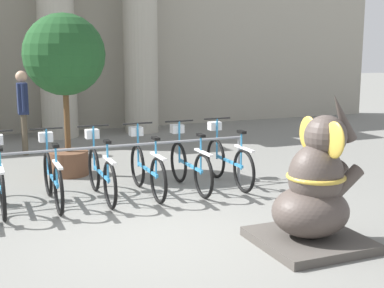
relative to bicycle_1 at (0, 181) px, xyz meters
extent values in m
plane|color=slate|center=(1.72, -1.82, -0.41)|extent=(60.00, 60.00, 0.00)
cube|color=#A39E8E|center=(1.72, 6.78, 2.59)|extent=(20.00, 0.20, 6.00)
cylinder|color=#ADA899|center=(1.72, 5.78, 2.09)|extent=(0.88, 0.88, 5.00)
cylinder|color=#ADA899|center=(3.84, 5.78, 2.09)|extent=(0.88, 0.88, 5.00)
cylinder|color=gray|center=(3.77, 0.13, -0.03)|extent=(0.05, 0.05, 0.75)
cylinder|color=gray|center=(1.41, 0.13, 0.34)|extent=(4.83, 0.04, 0.04)
torus|color=black|center=(0.00, -0.55, -0.07)|extent=(0.05, 0.68, 0.68)
cube|color=#338CC6|center=(0.00, -0.04, -0.02)|extent=(0.04, 0.92, 0.04)
cube|color=silver|center=(0.00, -0.55, 0.29)|extent=(0.06, 0.57, 0.03)
cylinder|color=#338CC6|center=(0.00, -0.45, 0.22)|extent=(0.03, 0.03, 0.58)
torus|color=black|center=(0.70, 0.45, -0.07)|extent=(0.05, 0.68, 0.68)
torus|color=black|center=(0.70, -0.57, -0.07)|extent=(0.05, 0.68, 0.68)
cube|color=#338CC6|center=(0.70, -0.06, -0.02)|extent=(0.04, 0.92, 0.04)
cube|color=silver|center=(0.70, -0.57, 0.29)|extent=(0.06, 0.57, 0.03)
cylinder|color=#338CC6|center=(0.70, -0.47, 0.22)|extent=(0.03, 0.03, 0.58)
cube|color=black|center=(0.70, -0.47, 0.53)|extent=(0.08, 0.18, 0.04)
cylinder|color=#338CC6|center=(0.70, 0.41, 0.28)|extent=(0.03, 0.03, 0.69)
cylinder|color=black|center=(0.70, 0.41, 0.62)|extent=(0.48, 0.03, 0.03)
cube|color=silver|center=(0.70, 0.51, 0.48)|extent=(0.20, 0.16, 0.14)
torus|color=black|center=(1.41, 0.47, -0.07)|extent=(0.05, 0.68, 0.68)
torus|color=black|center=(1.41, -0.56, -0.07)|extent=(0.05, 0.68, 0.68)
cube|color=#338CC6|center=(1.41, -0.04, -0.02)|extent=(0.04, 0.92, 0.04)
cube|color=silver|center=(1.41, -0.56, 0.29)|extent=(0.06, 0.57, 0.03)
cylinder|color=#338CC6|center=(1.41, -0.46, 0.22)|extent=(0.03, 0.03, 0.58)
cube|color=black|center=(1.41, -0.46, 0.53)|extent=(0.08, 0.18, 0.04)
cylinder|color=#338CC6|center=(1.41, 0.43, 0.28)|extent=(0.03, 0.03, 0.69)
cylinder|color=black|center=(1.41, 0.43, 0.62)|extent=(0.48, 0.03, 0.03)
cube|color=silver|center=(1.41, 0.53, 0.48)|extent=(0.20, 0.16, 0.14)
torus|color=black|center=(2.11, 0.45, -0.07)|extent=(0.05, 0.68, 0.68)
torus|color=black|center=(2.11, -0.57, -0.07)|extent=(0.05, 0.68, 0.68)
cube|color=#338CC6|center=(2.11, -0.06, -0.02)|extent=(0.04, 0.92, 0.04)
cube|color=silver|center=(2.11, -0.57, 0.29)|extent=(0.06, 0.57, 0.03)
cylinder|color=#338CC6|center=(2.11, -0.47, 0.22)|extent=(0.03, 0.03, 0.58)
cube|color=black|center=(2.11, -0.47, 0.53)|extent=(0.08, 0.18, 0.04)
cylinder|color=#338CC6|center=(2.11, 0.41, 0.28)|extent=(0.03, 0.03, 0.69)
cylinder|color=black|center=(2.11, 0.41, 0.62)|extent=(0.48, 0.03, 0.03)
cube|color=silver|center=(2.11, 0.51, 0.48)|extent=(0.20, 0.16, 0.14)
torus|color=black|center=(2.82, 0.45, -0.07)|extent=(0.05, 0.68, 0.68)
torus|color=black|center=(2.82, -0.57, -0.07)|extent=(0.05, 0.68, 0.68)
cube|color=#338CC6|center=(2.82, -0.06, -0.02)|extent=(0.04, 0.92, 0.04)
cube|color=silver|center=(2.82, -0.57, 0.29)|extent=(0.06, 0.57, 0.03)
cylinder|color=#338CC6|center=(2.82, -0.47, 0.22)|extent=(0.03, 0.03, 0.58)
cube|color=black|center=(2.82, -0.47, 0.53)|extent=(0.08, 0.18, 0.04)
cylinder|color=#338CC6|center=(2.82, 0.41, 0.28)|extent=(0.03, 0.03, 0.69)
cylinder|color=black|center=(2.82, 0.41, 0.62)|extent=(0.48, 0.03, 0.03)
cube|color=silver|center=(2.82, 0.51, 0.48)|extent=(0.20, 0.16, 0.14)
torus|color=black|center=(3.52, 0.50, -0.07)|extent=(0.05, 0.68, 0.68)
torus|color=black|center=(3.52, -0.52, -0.07)|extent=(0.05, 0.68, 0.68)
cube|color=#338CC6|center=(3.52, -0.01, -0.02)|extent=(0.04, 0.92, 0.04)
cube|color=silver|center=(3.52, -0.52, 0.29)|extent=(0.06, 0.57, 0.03)
cylinder|color=#338CC6|center=(3.52, -0.42, 0.22)|extent=(0.03, 0.03, 0.58)
cube|color=black|center=(3.52, -0.42, 0.53)|extent=(0.08, 0.18, 0.04)
cylinder|color=#338CC6|center=(3.52, 0.46, 0.28)|extent=(0.03, 0.03, 0.69)
cylinder|color=black|center=(3.52, 0.46, 0.62)|extent=(0.48, 0.03, 0.03)
cube|color=silver|center=(3.52, 0.56, 0.48)|extent=(0.20, 0.16, 0.14)
cube|color=#4C4742|center=(3.17, -2.78, -0.36)|extent=(1.17, 1.17, 0.11)
ellipsoid|color=#4C423D|center=(3.17, -2.78, -0.01)|extent=(0.90, 0.80, 0.58)
ellipsoid|color=#4C423D|center=(3.22, -2.78, 0.39)|extent=(0.64, 0.58, 0.74)
sphere|color=#4C423D|center=(3.33, -2.78, 0.84)|extent=(0.48, 0.48, 0.48)
ellipsoid|color=gold|center=(3.27, -2.54, 0.84)|extent=(0.08, 0.34, 0.40)
ellipsoid|color=gold|center=(3.27, -3.01, 0.84)|extent=(0.08, 0.34, 0.40)
cone|color=#4C423D|center=(3.54, -2.78, 1.04)|extent=(0.41, 0.17, 0.60)
cylinder|color=#4C423D|center=(3.52, -2.64, 0.31)|extent=(0.47, 0.16, 0.42)
cylinder|color=#4C423D|center=(3.52, -2.91, 0.31)|extent=(0.47, 0.16, 0.42)
torus|color=gold|center=(3.22, -2.78, 0.39)|extent=(0.67, 0.67, 0.05)
cylinder|color=brown|center=(0.69, 3.95, 0.02)|extent=(0.11, 0.11, 0.85)
cylinder|color=brown|center=(0.69, 3.78, 0.02)|extent=(0.11, 0.11, 0.85)
cube|color=#1E284C|center=(0.69, 3.86, 0.76)|extent=(0.20, 0.32, 0.64)
sphere|color=tan|center=(0.69, 3.86, 1.21)|extent=(0.23, 0.23, 0.23)
cylinder|color=#1E284C|center=(0.69, 4.06, 0.79)|extent=(0.07, 0.07, 0.57)
cylinder|color=#1E284C|center=(0.69, 3.66, 0.79)|extent=(0.07, 0.07, 0.57)
cylinder|color=brown|center=(1.22, 1.67, -0.20)|extent=(0.69, 0.69, 0.42)
cylinder|color=brown|center=(1.22, 1.67, 0.57)|extent=(0.10, 0.10, 1.12)
sphere|color=#1E4C23|center=(1.22, 1.67, 1.69)|extent=(1.39, 1.39, 1.39)
camera|label=1|loc=(-0.30, -7.62, 1.83)|focal=50.00mm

